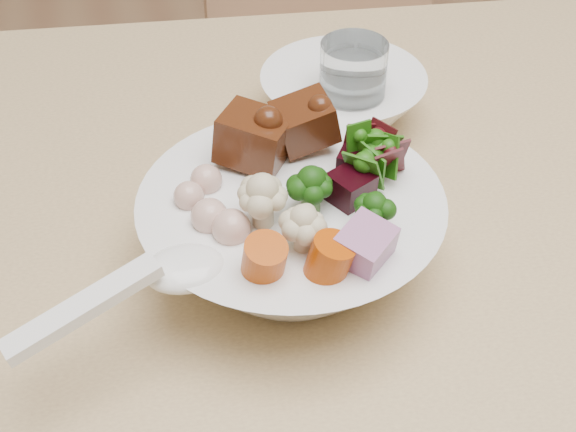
# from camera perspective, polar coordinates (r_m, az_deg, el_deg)

# --- Properties ---
(dining_table) EXTENTS (1.52, 0.98, 0.67)m
(dining_table) POSITION_cam_1_polar(r_m,az_deg,el_deg) (0.84, 15.81, -2.25)
(dining_table) COLOR tan
(dining_table) RESTS_ON ground
(chair_far) EXTENTS (0.43, 0.43, 0.92)m
(chair_far) POSITION_cam_1_polar(r_m,az_deg,el_deg) (1.39, 3.84, 13.51)
(chair_far) COLOR tan
(chair_far) RESTS_ON ground
(food_bowl) EXTENTS (0.25, 0.25, 0.14)m
(food_bowl) POSITION_cam_1_polar(r_m,az_deg,el_deg) (0.67, 0.34, -0.71)
(food_bowl) COLOR white
(food_bowl) RESTS_ON dining_table
(soup_spoon) EXTENTS (0.17, 0.09, 0.03)m
(soup_spoon) POSITION_cam_1_polar(r_m,az_deg,el_deg) (0.59, -9.11, -4.38)
(soup_spoon) COLOR white
(soup_spoon) RESTS_ON food_bowl
(water_glass) EXTENTS (0.07, 0.07, 0.11)m
(water_glass) POSITION_cam_1_polar(r_m,az_deg,el_deg) (0.81, 4.54, 8.31)
(water_glass) COLOR white
(water_glass) RESTS_ON dining_table
(side_bowl) EXTENTS (0.17, 0.17, 0.06)m
(side_bowl) POSITION_cam_1_polar(r_m,az_deg,el_deg) (0.85, 3.89, 8.28)
(side_bowl) COLOR white
(side_bowl) RESTS_ON dining_table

